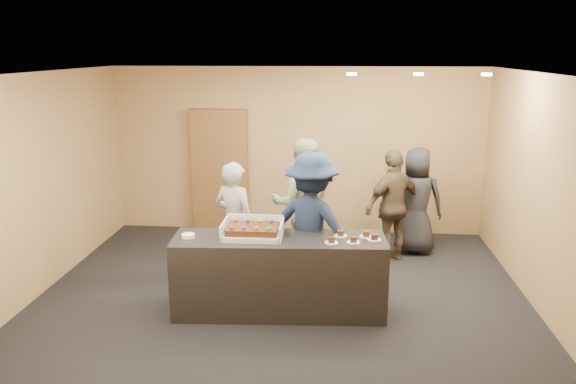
% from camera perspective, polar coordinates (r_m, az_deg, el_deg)
% --- Properties ---
extents(room, '(6.04, 6.00, 2.70)m').
position_cam_1_polar(room, '(6.72, -0.56, 0.43)').
color(room, black).
rests_on(room, ground).
extents(serving_counter, '(2.44, 0.84, 0.90)m').
position_cam_1_polar(serving_counter, '(6.50, -0.88, -8.43)').
color(serving_counter, black).
rests_on(serving_counter, floor).
extents(storage_cabinet, '(0.92, 0.15, 2.03)m').
position_cam_1_polar(storage_cabinet, '(9.31, -6.93, 2.14)').
color(storage_cabinet, brown).
rests_on(storage_cabinet, floor).
extents(cake_box, '(0.67, 0.46, 0.20)m').
position_cam_1_polar(cake_box, '(6.39, -3.57, -4.13)').
color(cake_box, white).
rests_on(cake_box, serving_counter).
extents(sheet_cake, '(0.57, 0.40, 0.11)m').
position_cam_1_polar(sheet_cake, '(6.35, -3.61, -3.76)').
color(sheet_cake, '#3C1C0D').
rests_on(sheet_cake, cake_box).
extents(plate_stack, '(0.15, 0.15, 0.04)m').
position_cam_1_polar(plate_stack, '(6.46, -10.10, -4.39)').
color(plate_stack, white).
rests_on(plate_stack, serving_counter).
extents(slice_a, '(0.15, 0.15, 0.07)m').
position_cam_1_polar(slice_a, '(6.19, 4.44, -4.98)').
color(slice_a, white).
rests_on(slice_a, serving_counter).
extents(slice_b, '(0.15, 0.15, 0.07)m').
position_cam_1_polar(slice_b, '(6.42, 5.36, -4.28)').
color(slice_b, white).
rests_on(slice_b, serving_counter).
extents(slice_c, '(0.15, 0.15, 0.07)m').
position_cam_1_polar(slice_c, '(6.22, 6.67, -4.93)').
color(slice_c, white).
rests_on(slice_c, serving_counter).
extents(slice_d, '(0.15, 0.15, 0.07)m').
position_cam_1_polar(slice_d, '(6.42, 7.93, -4.34)').
color(slice_d, white).
rests_on(slice_d, serving_counter).
extents(slice_e, '(0.15, 0.15, 0.07)m').
position_cam_1_polar(slice_e, '(6.34, 8.77, -4.64)').
color(slice_e, white).
rests_on(slice_e, serving_counter).
extents(person_server_grey, '(0.69, 0.59, 1.60)m').
position_cam_1_polar(person_server_grey, '(7.26, -5.42, -3.11)').
color(person_server_grey, '#A1A2A7').
rests_on(person_server_grey, floor).
extents(person_sage_man, '(0.97, 0.81, 1.81)m').
position_cam_1_polar(person_sage_man, '(7.71, 1.44, -1.17)').
color(person_sage_man, '#91A878').
rests_on(person_sage_man, floor).
extents(person_navy_man, '(1.33, 1.05, 1.80)m').
position_cam_1_polar(person_navy_man, '(6.74, 2.43, -3.50)').
color(person_navy_man, '#182441').
rests_on(person_navy_man, floor).
extents(person_brown_extra, '(1.00, 0.88, 1.62)m').
position_cam_1_polar(person_brown_extra, '(8.08, 10.63, -1.40)').
color(person_brown_extra, brown).
rests_on(person_brown_extra, floor).
extents(person_dark_suit, '(0.83, 0.58, 1.59)m').
position_cam_1_polar(person_dark_suit, '(8.47, 12.87, -0.87)').
color(person_dark_suit, '#222227').
rests_on(person_dark_suit, floor).
extents(ceiling_spotlights, '(1.72, 0.12, 0.03)m').
position_cam_1_polar(ceiling_spotlights, '(7.07, 13.12, 11.58)').
color(ceiling_spotlights, '#FFEAC6').
rests_on(ceiling_spotlights, ceiling).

